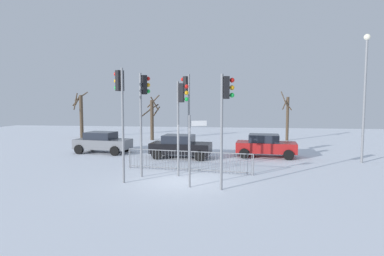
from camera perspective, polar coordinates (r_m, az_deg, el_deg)
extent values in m
plane|color=silver|center=(14.86, -1.69, -9.37)|extent=(60.00, 60.00, 0.00)
cylinder|color=slate|center=(15.48, -2.47, -0.22)|extent=(0.11, 0.11, 4.57)
cube|color=black|center=(15.39, -1.89, 6.21)|extent=(0.24, 0.33, 0.90)
sphere|color=red|center=(15.35, -0.98, 7.34)|extent=(0.20, 0.20, 0.20)
sphere|color=orange|center=(15.34, -0.97, 6.22)|extent=(0.20, 0.20, 0.20)
sphere|color=green|center=(15.34, -0.97, 5.10)|extent=(0.20, 0.20, 0.20)
cylinder|color=slate|center=(13.11, 5.25, -0.82)|extent=(0.11, 0.11, 4.72)
cube|color=black|center=(13.09, 6.02, 7.10)|extent=(0.30, 0.37, 0.90)
sphere|color=red|center=(13.17, 7.09, 8.38)|extent=(0.20, 0.20, 0.20)
sphere|color=orange|center=(13.16, 7.08, 7.08)|extent=(0.20, 0.20, 0.20)
sphere|color=green|center=(13.15, 7.06, 5.77)|extent=(0.20, 0.20, 0.20)
cylinder|color=slate|center=(14.49, -12.12, 0.33)|extent=(0.11, 0.11, 5.07)
cube|color=black|center=(14.61, -12.65, 8.15)|extent=(0.36, 0.39, 0.90)
sphere|color=red|center=(14.83, -13.27, 9.24)|extent=(0.20, 0.20, 0.20)
sphere|color=orange|center=(14.81, -13.24, 8.09)|extent=(0.20, 0.20, 0.20)
sphere|color=green|center=(14.79, -13.22, 6.93)|extent=(0.20, 0.20, 0.20)
cylinder|color=slate|center=(15.50, -9.01, 0.44)|extent=(0.11, 0.11, 4.95)
cube|color=black|center=(15.55, -8.57, 7.55)|extent=(0.38, 0.38, 0.90)
sphere|color=red|center=(15.70, -7.78, 8.63)|extent=(0.20, 0.20, 0.20)
sphere|color=orange|center=(15.68, -7.76, 7.53)|extent=(0.20, 0.20, 0.20)
sphere|color=green|center=(15.67, -7.75, 6.44)|extent=(0.20, 0.20, 0.20)
cylinder|color=slate|center=(17.11, -0.55, 1.04)|extent=(0.11, 0.11, 5.03)
cube|color=black|center=(17.19, -1.00, 7.61)|extent=(0.35, 0.39, 0.90)
sphere|color=red|center=(17.37, -1.65, 8.57)|extent=(0.20, 0.20, 0.20)
sphere|color=orange|center=(17.35, -1.65, 7.59)|extent=(0.20, 0.20, 0.20)
sphere|color=green|center=(17.34, -1.64, 6.60)|extent=(0.20, 0.20, 0.20)
cylinder|color=slate|center=(13.54, -0.45, -4.17)|extent=(0.09, 0.09, 3.05)
cube|color=white|center=(13.51, 1.17, 0.83)|extent=(0.66, 0.29, 0.22)
cube|color=slate|center=(16.62, -0.70, -4.15)|extent=(6.57, 0.99, 0.04)
cube|color=slate|center=(16.80, -0.70, -7.28)|extent=(6.57, 0.99, 0.04)
cylinder|color=slate|center=(17.88, -10.71, -5.30)|extent=(0.02, 0.02, 1.05)
cylinder|color=slate|center=(17.80, -10.19, -5.34)|extent=(0.02, 0.02, 1.05)
cylinder|color=slate|center=(17.73, -9.67, -5.37)|extent=(0.02, 0.02, 1.05)
cylinder|color=slate|center=(17.65, -9.14, -5.41)|extent=(0.02, 0.02, 1.05)
cylinder|color=slate|center=(17.58, -8.61, -5.45)|extent=(0.02, 0.02, 1.05)
cylinder|color=slate|center=(17.51, -8.07, -5.48)|extent=(0.02, 0.02, 1.05)
cylinder|color=slate|center=(17.44, -7.53, -5.52)|extent=(0.02, 0.02, 1.05)
cylinder|color=slate|center=(17.37, -6.98, -5.55)|extent=(0.02, 0.02, 1.05)
cylinder|color=slate|center=(17.30, -6.43, -5.59)|extent=(0.02, 0.02, 1.05)
cylinder|color=slate|center=(17.23, -5.88, -5.62)|extent=(0.02, 0.02, 1.05)
cylinder|color=slate|center=(17.17, -5.32, -5.66)|extent=(0.02, 0.02, 1.05)
cylinder|color=slate|center=(17.11, -4.76, -5.69)|extent=(0.02, 0.02, 1.05)
cylinder|color=slate|center=(17.05, -4.19, -5.73)|extent=(0.02, 0.02, 1.05)
cylinder|color=slate|center=(16.99, -3.62, -5.76)|extent=(0.02, 0.02, 1.05)
cylinder|color=slate|center=(16.93, -3.04, -5.80)|extent=(0.02, 0.02, 1.05)
cylinder|color=slate|center=(16.87, -2.46, -5.83)|extent=(0.02, 0.02, 1.05)
cylinder|color=slate|center=(16.82, -1.88, -5.86)|extent=(0.02, 0.02, 1.05)
cylinder|color=slate|center=(16.77, -1.29, -5.89)|extent=(0.02, 0.02, 1.05)
cylinder|color=slate|center=(16.71, -0.70, -5.93)|extent=(0.02, 0.02, 1.05)
cylinder|color=slate|center=(16.67, -0.10, -5.96)|extent=(0.02, 0.02, 1.05)
cylinder|color=slate|center=(16.62, 0.49, -5.99)|extent=(0.02, 0.02, 1.05)
cylinder|color=slate|center=(16.57, 1.09, -6.02)|extent=(0.02, 0.02, 1.05)
cylinder|color=slate|center=(16.53, 1.70, -6.05)|extent=(0.02, 0.02, 1.05)
cylinder|color=slate|center=(16.49, 2.31, -6.08)|extent=(0.02, 0.02, 1.05)
cylinder|color=slate|center=(16.45, 2.92, -6.11)|extent=(0.02, 0.02, 1.05)
cylinder|color=slate|center=(16.41, 3.53, -6.14)|extent=(0.02, 0.02, 1.05)
cylinder|color=slate|center=(16.37, 4.15, -6.17)|extent=(0.02, 0.02, 1.05)
cylinder|color=slate|center=(16.34, 4.77, -6.19)|extent=(0.02, 0.02, 1.05)
cylinder|color=slate|center=(16.31, 5.39, -6.22)|extent=(0.02, 0.02, 1.05)
cylinder|color=slate|center=(16.28, 6.02, -6.25)|extent=(0.02, 0.02, 1.05)
cylinder|color=slate|center=(16.25, 6.64, -6.27)|extent=(0.02, 0.02, 1.05)
cylinder|color=slate|center=(16.22, 7.27, -6.30)|extent=(0.02, 0.02, 1.05)
cylinder|color=slate|center=(16.20, 7.90, -6.32)|extent=(0.02, 0.02, 1.05)
cylinder|color=slate|center=(16.18, 8.54, -6.34)|extent=(0.02, 0.02, 1.05)
cylinder|color=slate|center=(16.15, 9.17, -6.37)|extent=(0.02, 0.02, 1.05)
cylinder|color=slate|center=(16.14, 9.81, -6.39)|extent=(0.02, 0.02, 1.05)
cylinder|color=slate|center=(16.12, 10.45, -6.41)|extent=(0.02, 0.02, 1.05)
cylinder|color=slate|center=(17.92, -10.97, -5.28)|extent=(0.06, 0.06, 1.05)
cylinder|color=slate|center=(16.11, 10.77, -6.42)|extent=(0.06, 0.06, 1.05)
cube|color=maroon|center=(21.52, 12.94, -3.30)|extent=(3.93, 2.03, 0.65)
cube|color=#1E232D|center=(21.45, 12.57, -1.84)|extent=(2.02, 1.66, 0.55)
cylinder|color=black|center=(22.47, 16.36, -3.87)|extent=(0.66, 0.28, 0.64)
cylinder|color=black|center=(20.79, 16.68, -4.57)|extent=(0.66, 0.28, 0.64)
cylinder|color=black|center=(22.44, 9.46, -3.75)|extent=(0.66, 0.28, 0.64)
cylinder|color=black|center=(20.76, 9.20, -4.44)|extent=(0.66, 0.28, 0.64)
cube|color=black|center=(20.65, -1.97, -3.52)|extent=(3.91, 1.97, 0.65)
cube|color=#1E232D|center=(20.61, -2.38, -2.00)|extent=(2.00, 1.63, 0.55)
cylinder|color=black|center=(21.25, 2.13, -4.17)|extent=(0.65, 0.27, 0.64)
cylinder|color=black|center=(19.60, 1.30, -4.93)|extent=(0.65, 0.27, 0.64)
cylinder|color=black|center=(21.86, -4.89, -3.93)|extent=(0.65, 0.27, 0.64)
cylinder|color=black|center=(20.25, -6.26, -4.64)|extent=(0.65, 0.27, 0.64)
cube|color=slate|center=(23.44, -15.46, -2.69)|extent=(3.98, 2.14, 0.65)
cube|color=#1E232D|center=(23.45, -15.80, -1.35)|extent=(2.06, 1.72, 0.55)
cylinder|color=black|center=(23.60, -11.56, -3.36)|extent=(0.66, 0.29, 0.64)
cylinder|color=black|center=(22.10, -13.48, -3.95)|extent=(0.66, 0.29, 0.64)
cylinder|color=black|center=(24.89, -17.17, -3.06)|extent=(0.66, 0.29, 0.64)
cylinder|color=black|center=(23.47, -19.34, -3.58)|extent=(0.66, 0.29, 0.64)
cylinder|color=slate|center=(21.25, 28.14, 4.09)|extent=(0.14, 0.14, 7.16)
sphere|color=#F2EACC|center=(21.56, 28.54, 13.93)|extent=(0.36, 0.36, 0.36)
cylinder|color=#473828|center=(33.48, -18.95, 1.92)|extent=(0.34, 0.34, 4.19)
cylinder|color=#473828|center=(34.05, -18.97, 5.30)|extent=(1.24, 0.60, 0.95)
cylinder|color=#473828|center=(33.63, -19.55, 4.66)|extent=(0.20, 0.82, 0.94)
cylinder|color=#473828|center=(33.95, -19.46, 4.68)|extent=(0.83, 1.05, 1.19)
cylinder|color=#473828|center=(33.60, -19.87, 4.45)|extent=(0.29, 1.14, 1.64)
cylinder|color=#473828|center=(30.11, -7.08, 1.39)|extent=(0.32, 0.32, 3.71)
cylinder|color=#473828|center=(30.48, -6.75, 3.69)|extent=(0.97, 0.27, 0.60)
cylinder|color=#473828|center=(30.64, -8.10, 2.68)|extent=(0.93, 1.42, 0.94)
cylinder|color=#473828|center=(30.42, -6.38, 2.78)|extent=(0.97, 0.70, 1.10)
cylinder|color=#473828|center=(30.62, -6.84, 4.71)|extent=(1.23, 0.12, 1.22)
cylinder|color=#473828|center=(29.73, -6.63, 4.31)|extent=(0.66, 0.79, 1.25)
cylinder|color=#473828|center=(30.81, 16.50, 1.57)|extent=(0.26, 0.26, 4.00)
cylinder|color=#473828|center=(30.44, 16.59, 3.86)|extent=(0.74, 0.17, 0.93)
cylinder|color=#473828|center=(30.97, 16.12, 4.19)|extent=(0.60, 0.53, 1.16)
cylinder|color=#473828|center=(30.46, 16.03, 4.76)|extent=(0.64, 0.79, 1.59)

